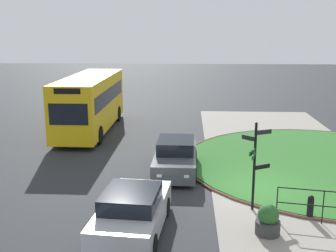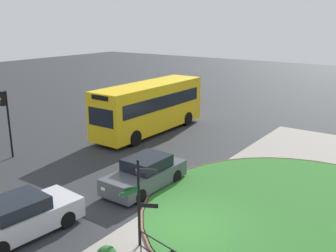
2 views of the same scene
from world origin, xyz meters
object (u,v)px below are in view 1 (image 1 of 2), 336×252
Objects in this scene: car_near_lane at (132,212)px; car_trailing at (176,157)px; bus_yellow at (90,102)px; bollard_foreground at (310,207)px; planter_near_signpost at (268,221)px; signpost_directional at (255,160)px.

car_trailing is (5.72, -1.16, 0.01)m from car_near_lane.
car_trailing is at bearing 36.81° from bus_yellow.
car_near_lane is (-13.13, -4.30, -1.13)m from bus_yellow.
bus_yellow is 2.15× the size of car_near_lane.
bollard_foreground is 0.09× the size of bus_yellow.
bus_yellow is 2.17× the size of car_trailing.
bollard_foreground is at bearing -72.65° from car_near_lane.
car_near_lane is 4.17m from planter_near_signpost.
signpost_directional is 2.35m from bollard_foreground.
car_near_lane is at bearing 90.90° from planter_near_signpost.
car_trailing is (3.87, 2.82, -1.14)m from signpost_directional.
bollard_foreground is 1.99m from planter_near_signpost.
bus_yellow is 9.27m from car_trailing.
bus_yellow is at bearing 23.39° from car_near_lane.
car_trailing is (-7.41, -5.46, -1.12)m from bus_yellow.
car_near_lane is at bearing 18.57° from bus_yellow.
bollard_foreground is 0.19× the size of car_near_lane.
signpost_directional reaches higher than car_near_lane.
planter_near_signpost is (-13.06, -8.47, -1.36)m from bus_yellow.
bollard_foreground is 6.44m from car_trailing.
car_trailing reaches higher than planter_near_signpost.
bus_yellow reaches higher than car_trailing.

